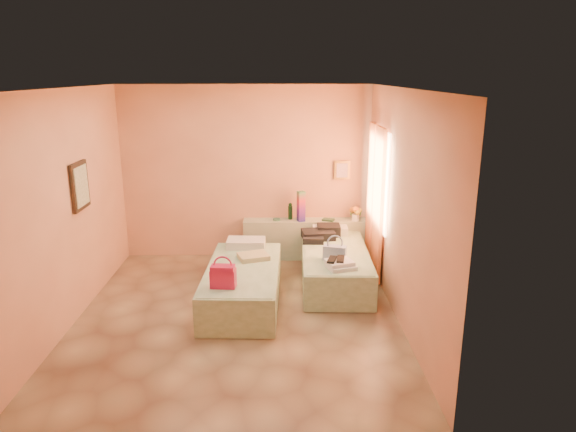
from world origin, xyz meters
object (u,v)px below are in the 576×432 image
Objects in this scene: bed_right at (335,266)px; magenta_handbag at (223,276)px; towel_stack at (341,265)px; headboard_ledge at (306,239)px; water_bottle at (290,212)px; green_book at (328,220)px; bed_left at (243,284)px; flower_vase at (356,212)px; blue_handbag at (335,253)px.

magenta_handbag is at bearing -136.70° from bed_right.
magenta_handbag is at bearing -158.69° from towel_stack.
water_bottle is (-0.26, 0.05, 0.45)m from headboard_ledge.
green_book is at bearing -8.43° from headboard_ledge.
bed_right is 0.78m from towel_stack.
bed_right is at bearing 28.61° from bed_left.
flower_vase is at bearing -5.42° from water_bottle.
bed_left is 7.19× the size of flower_vase.
blue_handbag is (1.43, 0.89, -0.04)m from magenta_handbag.
towel_stack is (1.29, -0.08, 0.30)m from bed_left.
bed_left is 5.71× the size of towel_stack.
water_bottle is at bearing 169.45° from headboard_ledge.
green_book is (-0.01, 1.00, 0.42)m from bed_right.
blue_handbag reaches higher than green_book.
bed_right is at bearing 46.36° from magenta_handbag.
bed_left is 7.80× the size of water_bottle.
green_book is at bearing -9.33° from water_bottle.
bed_left is 11.00× the size of green_book.
bed_left is 6.45× the size of blue_handbag.
bed_left is (-0.93, -1.70, -0.08)m from headboard_ledge.
bed_left is at bearing -105.47° from green_book.
magenta_handbag is at bearing -109.61° from water_bottle.
bed_left is at bearing -110.99° from water_bottle.
green_book is (1.29, 1.65, 0.42)m from bed_left.
headboard_ledge is at bearing -10.55° from water_bottle.
flower_vase is at bearing 45.61° from bed_left.
towel_stack is (-0.00, -0.73, 0.30)m from bed_right.
magenta_handbag is (-0.86, -2.40, -0.14)m from water_bottle.
flower_vase reaches higher than water_bottle.
bed_right is 11.00× the size of green_book.
bed_right is 2.01m from magenta_handbag.
headboard_ledge is at bearing 117.40° from blue_handbag.
green_book is at bearing 62.42° from magenta_handbag.
blue_handbag is (-0.05, -1.40, -0.07)m from green_book.
towel_stack is at bearing -71.21° from water_bottle.
water_bottle is at bearing 75.42° from magenta_handbag.
headboard_ledge is 1.11m from bed_right.
water_bottle is 0.92× the size of flower_vase.
flower_vase reaches higher than blue_handbag.
green_book is at bearing 90.18° from towel_stack.
water_bottle is at bearing 174.58° from flower_vase.
bed_left is at bearing 79.24° from magenta_handbag.
headboard_ledge is 11.27× the size of green_book.
headboard_ledge is 6.91× the size of magenta_handbag.
magenta_handbag is (-1.12, -2.35, 0.31)m from headboard_ledge.
towel_stack is (0.36, -1.78, 0.23)m from headboard_ledge.
magenta_handbag is 1.68m from blue_handbag.
green_book reaches higher than headboard_ledge.
magenta_handbag reaches higher than green_book.
green_book reaches higher than bed_right.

